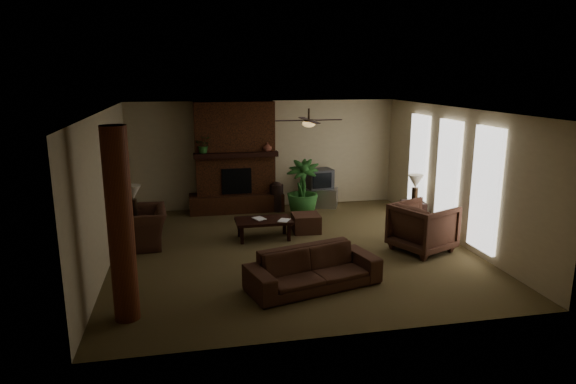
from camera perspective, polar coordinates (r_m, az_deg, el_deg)
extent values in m
plane|color=brown|center=(10.20, 0.45, -6.53)|extent=(7.00, 7.00, 0.00)
plane|color=silver|center=(9.62, 0.48, 9.36)|extent=(7.00, 7.00, 0.00)
plane|color=tan|center=(13.20, -2.70, 4.30)|extent=(7.00, 0.00, 7.00)
plane|color=tan|center=(6.55, 6.86, -5.14)|extent=(7.00, 0.00, 7.00)
plane|color=tan|center=(9.72, -20.15, 0.24)|extent=(0.00, 7.00, 7.00)
plane|color=tan|center=(11.07, 18.50, 1.88)|extent=(0.00, 7.00, 7.00)
cube|color=#542B16|center=(12.86, -6.06, 4.00)|extent=(2.00, 0.50, 2.80)
cube|color=#542B16|center=(13.00, -5.89, -1.18)|extent=(2.40, 0.70, 0.45)
cube|color=black|center=(12.71, -5.88, 1.24)|extent=(0.75, 0.04, 0.65)
cube|color=black|center=(12.57, -5.94, 4.25)|extent=(2.10, 0.28, 0.12)
cube|color=white|center=(12.44, 14.65, 3.10)|extent=(0.08, 0.85, 2.35)
cube|color=white|center=(11.22, 17.76, 1.82)|extent=(0.08, 0.85, 2.35)
cube|color=white|center=(10.05, 21.60, 0.23)|extent=(0.08, 0.85, 2.35)
cylinder|color=brown|center=(7.34, -18.55, -3.70)|extent=(0.36, 0.36, 2.80)
cube|color=black|center=(11.53, -18.45, 0.54)|extent=(0.10, 1.00, 2.10)
cylinder|color=#312215|center=(10.01, 2.39, 8.82)|extent=(0.04, 0.04, 0.24)
cylinder|color=#312215|center=(10.02, 2.38, 8.13)|extent=(0.20, 0.20, 0.06)
ellipsoid|color=#F2BF72|center=(10.02, 2.38, 7.79)|extent=(0.26, 0.26, 0.14)
cube|color=black|center=(10.12, 4.60, 8.21)|extent=(0.55, 0.12, 0.01)
cube|color=black|center=(9.93, 0.12, 8.15)|extent=(0.55, 0.12, 0.01)
cube|color=black|center=(10.40, 1.85, 8.38)|extent=(0.12, 0.55, 0.01)
cube|color=black|center=(9.63, 2.96, 7.98)|extent=(0.12, 0.55, 0.01)
imported|color=#472B1E|center=(8.33, 2.92, -8.02)|extent=(2.30, 1.20, 0.86)
imported|color=#472B1E|center=(10.70, -16.53, -3.20)|extent=(0.87, 1.25, 1.05)
imported|color=#472B1E|center=(10.32, 15.15, -3.64)|extent=(1.31, 1.35, 1.07)
cube|color=black|center=(10.72, -2.79, -3.30)|extent=(1.20, 0.70, 0.06)
cube|color=black|center=(10.49, -5.27, -4.95)|extent=(0.07, 0.07, 0.37)
cube|color=black|center=(10.64, 0.10, -4.64)|extent=(0.07, 0.07, 0.37)
cube|color=black|center=(10.96, -5.56, -4.15)|extent=(0.07, 0.07, 0.37)
cube|color=black|center=(11.10, -0.42, -3.86)|extent=(0.07, 0.07, 0.37)
cube|color=#472B1E|center=(11.26, 2.07, -3.54)|extent=(0.63, 0.63, 0.40)
cube|color=#B5B5B7|center=(13.39, 3.80, -0.61)|extent=(0.97, 0.78, 0.50)
cube|color=#353537|center=(13.27, 3.61, 1.53)|extent=(0.71, 0.58, 0.52)
cube|color=black|center=(13.02, 3.91, 1.29)|extent=(0.52, 0.10, 0.40)
cylinder|color=black|center=(12.90, -1.29, -0.65)|extent=(0.34, 0.34, 0.70)
sphere|color=black|center=(12.85, -1.30, 0.43)|extent=(0.34, 0.34, 0.34)
imported|color=#265421|center=(12.39, 1.64, -1.03)|extent=(1.31, 1.62, 0.79)
cube|color=black|center=(11.13, -17.02, -3.93)|extent=(0.62, 0.62, 0.55)
cylinder|color=#312215|center=(11.02, -17.17, -1.68)|extent=(0.17, 0.17, 0.35)
cone|color=beige|center=(10.94, -17.29, -0.04)|extent=(0.43, 0.43, 0.30)
cube|color=black|center=(12.12, 14.07, -2.35)|extent=(0.57, 0.57, 0.55)
cylinder|color=#312215|center=(11.98, 14.26, -0.32)|extent=(0.17, 0.17, 0.35)
cone|color=beige|center=(11.91, 14.35, 1.20)|extent=(0.44, 0.44, 0.30)
imported|color=#265421|center=(12.49, -9.60, 5.12)|extent=(0.41, 0.45, 0.33)
imported|color=brown|center=(12.64, -2.36, 5.14)|extent=(0.27, 0.28, 0.22)
imported|color=#999999|center=(10.64, -3.80, -2.47)|extent=(0.21, 0.11, 0.29)
imported|color=#999999|center=(10.58, -1.02, -2.52)|extent=(0.20, 0.12, 0.29)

